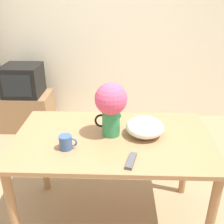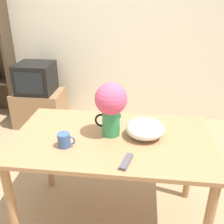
% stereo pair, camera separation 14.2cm
% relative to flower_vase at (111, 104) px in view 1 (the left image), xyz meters
% --- Properties ---
extents(ground_plane, '(12.00, 12.00, 0.00)m').
position_rel_flower_vase_xyz_m(ground_plane, '(-0.16, -0.10, -1.02)').
color(ground_plane, '#9E7F5B').
extents(wall_back, '(8.00, 0.05, 2.60)m').
position_rel_flower_vase_xyz_m(wall_back, '(-0.16, 1.99, 0.28)').
color(wall_back, '#EDE5CC').
rests_on(wall_back, ground_plane).
extents(table, '(1.39, 0.82, 0.79)m').
position_rel_flower_vase_xyz_m(table, '(0.01, -0.04, -0.34)').
color(table, '#A3754C').
rests_on(table, ground_plane).
extents(flower_vase, '(0.23, 0.22, 0.39)m').
position_rel_flower_vase_xyz_m(flower_vase, '(0.00, 0.00, 0.00)').
color(flower_vase, '#2D844C').
rests_on(flower_vase, table).
extents(coffee_mug, '(0.12, 0.08, 0.10)m').
position_rel_flower_vase_xyz_m(coffee_mug, '(-0.28, -0.20, -0.19)').
color(coffee_mug, '#385689').
rests_on(coffee_mug, table).
extents(white_bowl, '(0.27, 0.27, 0.12)m').
position_rel_flower_vase_xyz_m(white_bowl, '(0.24, 0.00, -0.17)').
color(white_bowl, silver).
rests_on(white_bowl, table).
extents(remote_control, '(0.08, 0.17, 0.02)m').
position_rel_flower_vase_xyz_m(remote_control, '(0.13, -0.33, -0.22)').
color(remote_control, '#4C4C51').
rests_on(remote_control, table).
extents(tv_stand, '(0.64, 0.46, 0.48)m').
position_rel_flower_vase_xyz_m(tv_stand, '(-1.19, 1.53, -0.78)').
color(tv_stand, '#8E6B47').
rests_on(tv_stand, ground_plane).
extents(tv_set, '(0.46, 0.45, 0.39)m').
position_rel_flower_vase_xyz_m(tv_set, '(-1.19, 1.53, -0.35)').
color(tv_set, black).
rests_on(tv_set, tv_stand).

